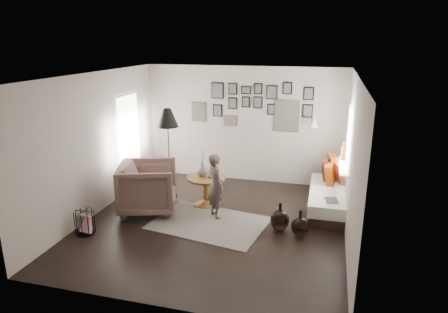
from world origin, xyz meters
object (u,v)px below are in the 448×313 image
(vase, at_px, (202,168))
(floor_lamp, at_px, (168,121))
(armchair, at_px, (148,187))
(demijohn_small, at_px, (300,227))
(magazine_basket, at_px, (85,222))
(daybed, at_px, (331,195))
(pedestal_table, at_px, (206,192))
(demijohn_large, at_px, (280,220))
(child, at_px, (216,186))

(vase, xyz_separation_m, floor_lamp, (-0.79, 0.23, 0.85))
(armchair, relative_size, demijohn_small, 2.31)
(demijohn_small, bearing_deg, floor_lamp, 158.33)
(armchair, height_order, magazine_basket, armchair)
(daybed, bearing_deg, floor_lamp, -176.98)
(pedestal_table, xyz_separation_m, demijohn_small, (1.89, -0.84, -0.10))
(demijohn_large, bearing_deg, demijohn_small, -18.92)
(pedestal_table, xyz_separation_m, child, (0.33, -0.48, 0.34))
(magazine_basket, height_order, demijohn_small, demijohn_small)
(vase, xyz_separation_m, demijohn_large, (1.62, -0.74, -0.55))
(vase, distance_m, daybed, 2.54)
(floor_lamp, bearing_deg, vase, -16.40)
(floor_lamp, height_order, child, floor_lamp)
(pedestal_table, bearing_deg, floor_lamp, 163.82)
(child, bearing_deg, demijohn_small, -144.10)
(armchair, height_order, child, child)
(daybed, height_order, child, child)
(armchair, distance_m, floor_lamp, 1.38)
(vase, distance_m, armchair, 1.10)
(floor_lamp, relative_size, demijohn_small, 4.11)
(daybed, relative_size, magazine_basket, 4.80)
(magazine_basket, relative_size, demijohn_small, 0.89)
(pedestal_table, bearing_deg, demijohn_small, -24.05)
(armchair, bearing_deg, demijohn_small, -114.27)
(armchair, distance_m, magazine_basket, 1.33)
(vase, bearing_deg, demijohn_large, -24.66)
(pedestal_table, relative_size, vase, 1.40)
(pedestal_table, height_order, demijohn_large, pedestal_table)
(demijohn_large, xyz_separation_m, child, (-1.21, 0.24, 0.42))
(child, bearing_deg, demijohn_large, -142.35)
(vase, distance_m, floor_lamp, 1.18)
(armchair, relative_size, floor_lamp, 0.56)
(floor_lamp, height_order, demijohn_large, floor_lamp)
(floor_lamp, bearing_deg, magazine_basket, -111.48)
(vase, relative_size, demijohn_small, 1.17)
(daybed, bearing_deg, pedestal_table, -169.73)
(floor_lamp, distance_m, demijohn_small, 3.29)
(demijohn_large, bearing_deg, vase, 155.34)
(pedestal_table, bearing_deg, vase, 165.96)
(demijohn_large, bearing_deg, daybed, 54.63)
(floor_lamp, relative_size, magazine_basket, 4.62)
(pedestal_table, distance_m, demijohn_large, 1.70)
(vase, relative_size, floor_lamp, 0.29)
(vase, bearing_deg, magazine_basket, -132.36)
(demijohn_large, distance_m, demijohn_small, 0.37)
(daybed, relative_size, armchair, 1.85)
(armchair, bearing_deg, child, -105.51)
(daybed, xyz_separation_m, child, (-2.04, -0.93, 0.33))
(demijohn_small, bearing_deg, pedestal_table, 155.95)
(armchair, relative_size, magazine_basket, 2.60)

